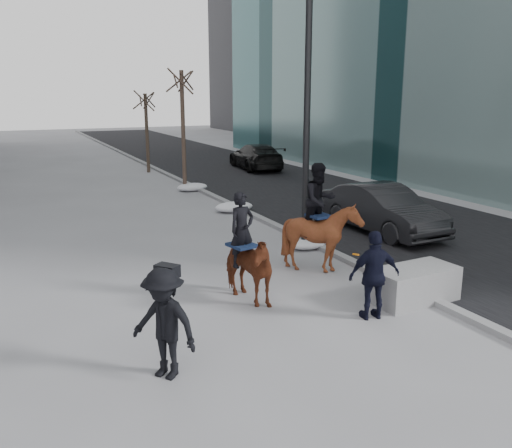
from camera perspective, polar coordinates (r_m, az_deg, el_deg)
name	(u,v)px	position (r m, az deg, el deg)	size (l,w,h in m)	color
ground	(281,308)	(11.22, 2.64, -8.79)	(120.00, 120.00, 0.00)	gray
road	(317,197)	(22.94, 6.49, 2.84)	(8.00, 90.00, 0.01)	black
curb	(230,204)	(21.14, -2.80, 2.14)	(0.25, 90.00, 0.12)	gray
planter	(414,284)	(11.91, 16.30, -6.12)	(1.83, 0.91, 0.73)	gray
car_near	(383,209)	(17.33, 13.18, 1.54)	(1.58, 4.54, 1.50)	black
car_far	(256,156)	(31.17, -0.03, 7.13)	(2.04, 5.01, 1.45)	black
tree_near	(183,125)	(24.08, -7.69, 10.25)	(1.20, 1.20, 5.79)	#3A2D22
tree_far	(147,129)	(30.32, -11.43, 9.76)	(1.20, 1.20, 4.70)	#36261F
mounted_left	(245,262)	(11.27, -1.21, -4.01)	(1.18, 1.92, 2.31)	#48210E
mounted_right	(321,229)	(13.23, 6.87, -0.51)	(1.51, 1.68, 2.66)	#512910
feeder	(374,275)	(10.66, 12.34, -5.30)	(1.09, 0.95, 1.75)	black
camera_crew	(164,323)	(8.46, -9.65, -10.23)	(1.21, 1.30, 1.75)	black
lamppost	(307,65)	(14.81, 5.36, 16.37)	(0.25, 1.11, 9.09)	black
snow_piles	(245,213)	(19.07, -1.17, 1.21)	(1.44, 15.34, 0.37)	silver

